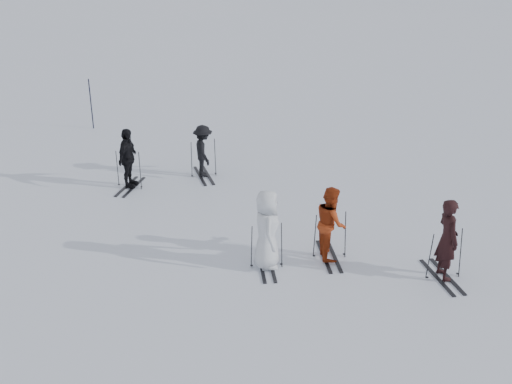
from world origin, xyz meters
The scene contains 12 objects.
ground centered at (0.00, 0.00, 0.00)m, with size 120.00×120.00×0.00m, color silver.
skier_near_dark centered at (3.56, -2.33, 0.94)m, with size 0.69×0.45×1.89m, color black.
skier_red centered at (1.37, -0.89, 0.88)m, with size 0.86×0.67×1.76m, color #932F10.
skier_grey centered at (-0.19, -1.02, 0.94)m, with size 0.92×0.60×1.87m, color silver.
skier_uphill_left centered at (-3.10, 4.37, 0.89)m, with size 1.05×0.44×1.78m, color black.
skier_uphill_far centered at (-0.83, 4.77, 0.80)m, with size 1.03×0.59×1.60m, color black.
skis_near_dark centered at (3.56, -2.33, 0.60)m, with size 0.88×1.65×1.21m, color black, non-canonical shape.
skis_red centered at (1.37, -0.89, 0.59)m, with size 0.86×1.63×1.19m, color black, non-canonical shape.
skis_grey centered at (-0.19, -1.02, 0.56)m, with size 0.82×1.54×1.13m, color black, non-canonical shape.
skis_uphill_left centered at (-3.10, 4.37, 0.59)m, with size 0.85×1.61×1.17m, color black, non-canonical shape.
skis_uphill_far centered at (-0.83, 4.77, 0.60)m, with size 0.88×1.65×1.21m, color black, non-canonical shape.
piste_marker centered at (-4.24, 10.38, 0.94)m, with size 0.04×0.04×1.89m, color black.
Camera 1 is at (-3.18, -13.55, 7.56)m, focal length 45.00 mm.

